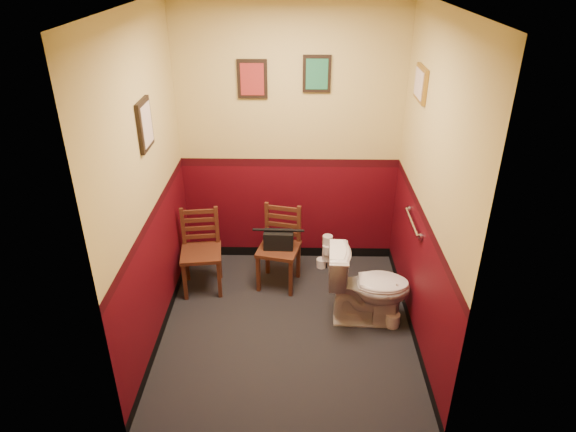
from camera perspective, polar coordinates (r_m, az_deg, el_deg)
The scene contains 17 objects.
floor at distance 4.74m, azimuth -0.06°, elevation -12.19°, with size 2.20×2.40×0.00m, color black.
ceiling at distance 3.65m, azimuth -0.08°, elevation 22.35°, with size 2.20×2.40×0.00m, color silver.
wall_back at distance 5.12m, azimuth 0.20°, elevation 8.45°, with size 2.20×2.70×0.00m, color #44060E.
wall_front at distance 2.97m, azimuth -0.52°, elevation -7.11°, with size 2.20×2.70×0.00m, color #44060E.
wall_left at distance 4.18m, azimuth -15.36°, elevation 2.78°, with size 2.40×2.70×0.00m, color #44060E.
wall_right at distance 4.14m, azimuth 15.36°, elevation 2.54°, with size 2.40×2.70×0.00m, color #44060E.
grab_bar at distance 4.52m, azimuth 13.68°, elevation -0.68°, with size 0.05×0.56×0.06m.
framed_print_back_a at distance 4.95m, azimuth -3.99°, elevation 14.94°, with size 0.28×0.04×0.36m.
framed_print_back_b at distance 4.93m, azimuth 3.22°, elevation 15.50°, with size 0.26×0.04×0.34m.
framed_print_left at distance 4.08m, azimuth -15.60°, elevation 9.74°, with size 0.04×0.30×0.38m.
framed_print_right at distance 4.46m, azimuth 14.53°, elevation 14.04°, with size 0.04×0.34×0.28m.
toilet at distance 4.66m, azimuth 8.93°, elevation -7.73°, with size 0.41×0.74×0.73m, color white.
toilet_brush at distance 4.80m, azimuth 11.53°, elevation -11.12°, with size 0.13×0.13×0.47m.
chair_left at distance 5.08m, azimuth -9.62°, elevation -3.85°, with size 0.43×0.43×0.82m.
chair_right at distance 5.08m, azimuth -0.94°, elevation -3.48°, with size 0.46×0.46×0.82m.
handbag at distance 4.99m, azimuth -1.06°, elevation -2.63°, with size 0.29×0.15×0.21m.
tp_stack at distance 5.45m, azimuth 4.36°, elevation -4.27°, with size 0.22×0.13×0.38m.
Camera 1 is at (0.07, -3.63, 3.05)m, focal length 32.00 mm.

